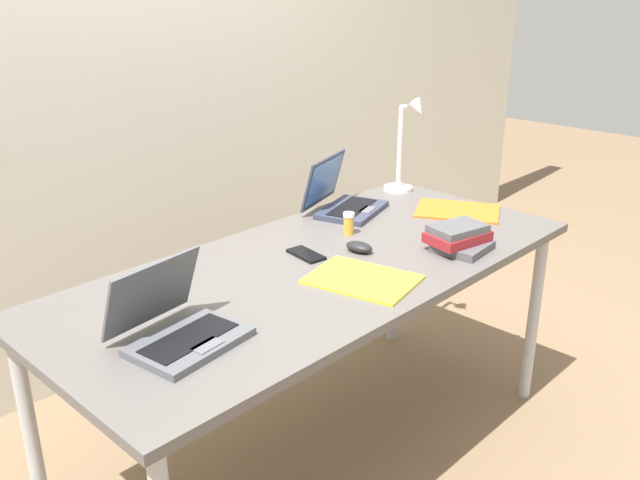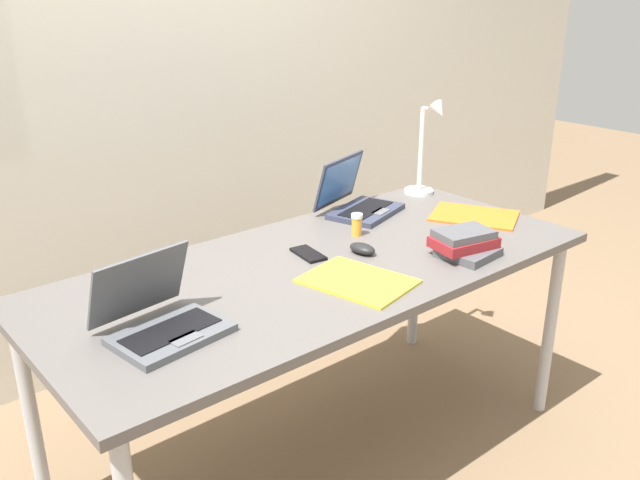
% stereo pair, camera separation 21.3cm
% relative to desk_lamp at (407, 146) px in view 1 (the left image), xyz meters
% --- Properties ---
extents(ground_plane, '(12.00, 12.00, 0.00)m').
position_rel_desk_lamp_xyz_m(ground_plane, '(-0.80, -0.28, -0.94)').
color(ground_plane, '#7A6047').
extents(wall_back, '(6.00, 0.13, 2.60)m').
position_rel_desk_lamp_xyz_m(wall_back, '(-0.80, 0.82, 0.36)').
color(wall_back, silver).
rests_on(wall_back, ground_plane).
extents(desk, '(1.80, 0.80, 0.74)m').
position_rel_desk_lamp_xyz_m(desk, '(-0.80, -0.28, -0.25)').
color(desk, '#595451').
rests_on(desk, ground_plane).
extents(desk_lamp, '(0.12, 0.18, 0.40)m').
position_rel_desk_lamp_xyz_m(desk_lamp, '(0.00, 0.00, 0.00)').
color(desk_lamp, white).
rests_on(desk_lamp, desk).
extents(laptop_back_left, '(0.31, 0.29, 0.20)m').
position_rel_desk_lamp_xyz_m(laptop_back_left, '(-1.40, -0.36, -0.16)').
color(laptop_back_left, '#515459').
rests_on(laptop_back_left, desk).
extents(laptop_near_mouse, '(0.35, 0.32, 0.21)m').
position_rel_desk_lamp_xyz_m(laptop_near_mouse, '(-0.37, 0.02, -0.15)').
color(laptop_near_mouse, '#33384C').
rests_on(laptop_near_mouse, desk).
extents(computer_mouse, '(0.07, 0.10, 0.03)m').
position_rel_desk_lamp_xyz_m(computer_mouse, '(-0.64, -0.30, -0.18)').
color(computer_mouse, black).
rests_on(computer_mouse, desk).
extents(cell_phone, '(0.08, 0.14, 0.01)m').
position_rel_desk_lamp_xyz_m(cell_phone, '(-0.79, -0.20, -0.19)').
color(cell_phone, black).
rests_on(cell_phone, desk).
extents(pill_bottle, '(0.04, 0.04, 0.08)m').
position_rel_desk_lamp_xyz_m(pill_bottle, '(-0.54, -0.16, -0.16)').
color(pill_bottle, gold).
rests_on(pill_bottle, desk).
extents(book_stack, '(0.22, 0.19, 0.09)m').
position_rel_desk_lamp_xyz_m(book_stack, '(-0.40, -0.53, -0.16)').
color(book_stack, '#4C4C51').
rests_on(book_stack, desk).
extents(paper_folder_mid_desk, '(0.29, 0.35, 0.01)m').
position_rel_desk_lamp_xyz_m(paper_folder_mid_desk, '(-0.81, -0.46, -0.19)').
color(paper_folder_mid_desk, gold).
rests_on(paper_folder_mid_desk, desk).
extents(paper_folder_back_right, '(0.35, 0.38, 0.01)m').
position_rel_desk_lamp_xyz_m(paper_folder_back_right, '(-0.07, -0.31, -0.19)').
color(paper_folder_back_right, orange).
rests_on(paper_folder_back_right, desk).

